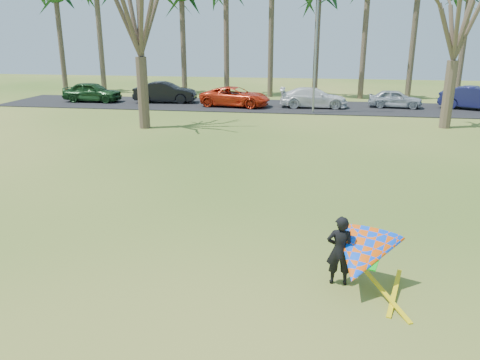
% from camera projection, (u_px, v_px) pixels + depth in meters
% --- Properties ---
extents(ground, '(100.00, 100.00, 0.00)m').
position_uv_depth(ground, '(228.00, 238.00, 13.09)').
color(ground, '#235913').
rests_on(ground, ground).
extents(parking_strip, '(46.00, 7.00, 0.06)m').
position_uv_depth(parking_strip, '(288.00, 106.00, 36.62)').
color(parking_strip, black).
rests_on(parking_strip, ground).
extents(bare_tree_left, '(6.60, 6.60, 9.70)m').
position_uv_depth(bare_tree_left, '(138.00, 7.00, 26.38)').
color(bare_tree_left, '#49382C').
rests_on(bare_tree_left, ground).
extents(bare_tree_right, '(6.27, 6.27, 9.21)m').
position_uv_depth(bare_tree_right, '(459.00, 14.00, 26.53)').
color(bare_tree_right, brown).
rests_on(bare_tree_right, ground).
extents(streetlight, '(2.28, 0.18, 8.00)m').
position_uv_depth(streetlight, '(318.00, 49.00, 32.14)').
color(streetlight, gray).
rests_on(streetlight, ground).
extents(car_0, '(4.75, 1.91, 1.62)m').
position_uv_depth(car_0, '(92.00, 92.00, 38.74)').
color(car_0, '#193E1B').
rests_on(car_0, parking_strip).
extents(car_1, '(5.17, 2.20, 1.66)m').
position_uv_depth(car_1, '(165.00, 92.00, 38.31)').
color(car_1, black).
rests_on(car_1, parking_strip).
extents(car_2, '(5.68, 3.19, 1.50)m').
position_uv_depth(car_2, '(235.00, 97.00, 36.29)').
color(car_2, red).
rests_on(car_2, parking_strip).
extents(car_3, '(5.18, 2.23, 1.49)m').
position_uv_depth(car_3, '(314.00, 98.00, 35.78)').
color(car_3, white).
rests_on(car_3, parking_strip).
extents(car_4, '(4.11, 2.00, 1.35)m').
position_uv_depth(car_4, '(395.00, 99.00, 35.69)').
color(car_4, '#A7AEB5').
rests_on(car_4, parking_strip).
extents(car_5, '(5.36, 3.67, 1.67)m').
position_uv_depth(car_5, '(476.00, 98.00, 34.71)').
color(car_5, '#181A49').
rests_on(car_5, parking_strip).
extents(kite_flyer, '(2.13, 2.39, 2.02)m').
position_uv_depth(kite_flyer, '(359.00, 255.00, 10.23)').
color(kite_flyer, black).
rests_on(kite_flyer, ground).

